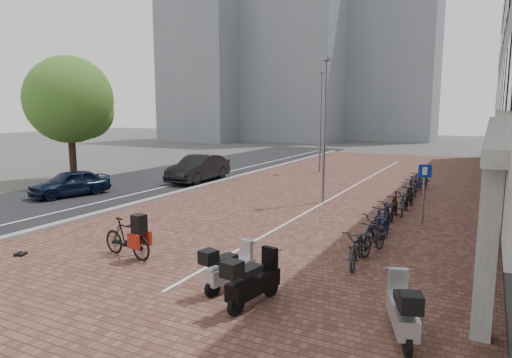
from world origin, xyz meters
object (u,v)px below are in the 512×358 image
object	(u,v)px
scooter_mid	(254,279)
scooter_back	(403,309)
parking_sign	(424,185)
hero_bike	(127,237)
scooter_front	(230,267)
car_navy	(70,183)
car_dark	(199,168)

from	to	relation	value
scooter_mid	scooter_back	distance (m)	3.10
scooter_back	parking_sign	world-z (taller)	parking_sign
hero_bike	scooter_back	xyz separation A→B (m)	(7.83, -1.23, -0.01)
scooter_mid	parking_sign	bearing A→B (deg)	85.54
scooter_front	car_navy	bearing A→B (deg)	167.79
car_navy	hero_bike	bearing A→B (deg)	-16.36
car_navy	car_dark	world-z (taller)	car_dark
hero_bike	car_navy	bearing A→B (deg)	65.27
car_navy	scooter_mid	bearing A→B (deg)	-10.74
car_navy	scooter_front	xyz separation A→B (m)	(12.95, -6.50, -0.09)
car_navy	hero_bike	xyz separation A→B (m)	(9.12, -5.81, -0.05)
scooter_front	scooter_back	distance (m)	4.04
scooter_front	scooter_mid	size ratio (longest dim) A/B	0.94
hero_bike	scooter_front	xyz separation A→B (m)	(3.83, -0.69, -0.03)
scooter_back	parking_sign	size ratio (longest dim) A/B	0.76
car_dark	parking_sign	size ratio (longest dim) A/B	2.09
car_dark	scooter_back	world-z (taller)	car_dark
hero_bike	scooter_back	bearing A→B (deg)	-91.13
car_dark	car_navy	bearing A→B (deg)	-114.17
parking_sign	hero_bike	bearing A→B (deg)	-155.55
car_dark	scooter_back	size ratio (longest dim) A/B	2.74
hero_bike	parking_sign	size ratio (longest dim) A/B	0.87
scooter_front	car_dark	bearing A→B (deg)	141.40
hero_bike	scooter_mid	distance (m)	4.88
scooter_front	scooter_back	xyz separation A→B (m)	(4.00, -0.54, 0.03)
car_navy	hero_bike	world-z (taller)	hero_bike
scooter_front	scooter_back	size ratio (longest dim) A/B	0.96
car_dark	scooter_back	bearing A→B (deg)	-45.38
hero_bike	scooter_mid	world-z (taller)	hero_bike
hero_bike	scooter_back	world-z (taller)	hero_bike
hero_bike	scooter_front	size ratio (longest dim) A/B	1.19
car_dark	parking_sign	distance (m)	14.07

